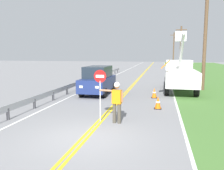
# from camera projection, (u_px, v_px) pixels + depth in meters

# --- Properties ---
(ground_plane) EXTENTS (160.00, 160.00, 0.00)m
(ground_plane) POSITION_uv_depth(u_px,v_px,m) (85.00, 138.00, 8.37)
(ground_plane) COLOR gray
(centerline_yellow_left) EXTENTS (0.11, 110.00, 0.01)m
(centerline_yellow_left) POSITION_uv_depth(u_px,v_px,m) (138.00, 79.00, 27.76)
(centerline_yellow_left) COLOR yellow
(centerline_yellow_left) RESTS_ON ground
(centerline_yellow_right) EXTENTS (0.11, 110.00, 0.01)m
(centerline_yellow_right) POSITION_uv_depth(u_px,v_px,m) (139.00, 79.00, 27.73)
(centerline_yellow_right) COLOR yellow
(centerline_yellow_right) RESTS_ON ground
(edge_line_right) EXTENTS (0.12, 110.00, 0.01)m
(edge_line_right) POSITION_uv_depth(u_px,v_px,m) (169.00, 80.00, 27.00)
(edge_line_right) COLOR silver
(edge_line_right) RESTS_ON ground
(edge_line_left) EXTENTS (0.12, 110.00, 0.01)m
(edge_line_left) POSITION_uv_depth(u_px,v_px,m) (109.00, 78.00, 28.49)
(edge_line_left) COLOR silver
(edge_line_left) RESTS_ON ground
(flagger_worker) EXTENTS (1.08, 0.29, 1.83)m
(flagger_worker) POSITION_uv_depth(u_px,v_px,m) (117.00, 100.00, 10.05)
(flagger_worker) COLOR #474238
(flagger_worker) RESTS_ON ground
(stop_sign_paddle) EXTENTS (0.56, 0.04, 2.33)m
(stop_sign_paddle) POSITION_uv_depth(u_px,v_px,m) (100.00, 84.00, 10.21)
(stop_sign_paddle) COLOR silver
(stop_sign_paddle) RESTS_ON ground
(utility_bucket_truck) EXTENTS (2.74, 6.83, 4.87)m
(utility_bucket_truck) POSITION_uv_depth(u_px,v_px,m) (180.00, 74.00, 19.02)
(utility_bucket_truck) COLOR white
(utility_bucket_truck) RESTS_ON ground
(oncoming_suv_nearest) EXTENTS (1.94, 4.62, 2.10)m
(oncoming_suv_nearest) POSITION_uv_depth(u_px,v_px,m) (98.00, 80.00, 17.43)
(oncoming_suv_nearest) COLOR navy
(oncoming_suv_nearest) RESTS_ON ground
(utility_pole_near) EXTENTS (1.80, 0.28, 8.43)m
(utility_pole_near) POSITION_uv_depth(u_px,v_px,m) (205.00, 37.00, 18.83)
(utility_pole_near) COLOR brown
(utility_pole_near) RESTS_ON ground
(utility_pole_mid) EXTENTS (1.80, 0.28, 7.57)m
(utility_pole_mid) POSITION_uv_depth(u_px,v_px,m) (181.00, 48.00, 38.99)
(utility_pole_mid) COLOR brown
(utility_pole_mid) RESTS_ON ground
(utility_pole_far) EXTENTS (1.80, 0.28, 8.02)m
(utility_pole_far) POSITION_uv_depth(u_px,v_px,m) (174.00, 49.00, 55.85)
(utility_pole_far) COLOR brown
(utility_pole_far) RESTS_ON ground
(traffic_cone_lead) EXTENTS (0.40, 0.40, 0.70)m
(traffic_cone_lead) POSITION_uv_depth(u_px,v_px,m) (158.00, 103.00, 12.77)
(traffic_cone_lead) COLOR orange
(traffic_cone_lead) RESTS_ON ground
(traffic_cone_mid) EXTENTS (0.40, 0.40, 0.70)m
(traffic_cone_mid) POSITION_uv_depth(u_px,v_px,m) (154.00, 93.00, 15.93)
(traffic_cone_mid) COLOR orange
(traffic_cone_mid) RESTS_ON ground
(guardrail_left_shoulder) EXTENTS (0.10, 32.00, 0.71)m
(guardrail_left_shoulder) POSITION_uv_depth(u_px,v_px,m) (90.00, 79.00, 22.78)
(guardrail_left_shoulder) COLOR #9EA0A3
(guardrail_left_shoulder) RESTS_ON ground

